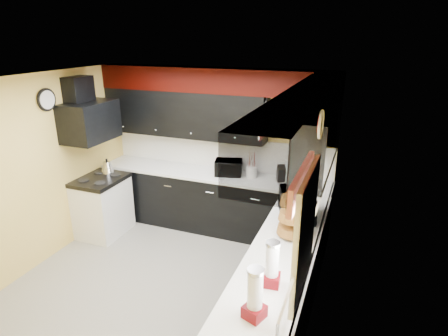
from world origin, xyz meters
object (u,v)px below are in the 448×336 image
object	(u,v)px
toaster_oven	(228,168)
utensil_crock	(252,172)
kettle	(107,167)
microwave	(297,205)
knife_block	(281,174)

from	to	relation	value
toaster_oven	utensil_crock	xyz separation A→B (m)	(0.36, 0.02, -0.03)
kettle	utensil_crock	bearing A→B (deg)	13.91
microwave	knife_block	world-z (taller)	microwave
knife_block	microwave	bearing A→B (deg)	-89.42
toaster_oven	knife_block	distance (m)	0.80
microwave	kettle	world-z (taller)	microwave
toaster_oven	kettle	xyz separation A→B (m)	(-1.81, -0.52, -0.05)
toaster_oven	knife_block	xyz separation A→B (m)	(0.80, 0.02, 0.00)
toaster_oven	microwave	distance (m)	1.57
knife_block	toaster_oven	bearing A→B (deg)	159.19
microwave	kettle	distance (m)	3.07
utensil_crock	microwave	bearing A→B (deg)	-49.74
utensil_crock	kettle	xyz separation A→B (m)	(-2.17, -0.54, -0.02)
microwave	knife_block	bearing A→B (deg)	2.67
knife_block	kettle	xyz separation A→B (m)	(-2.61, -0.53, -0.05)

